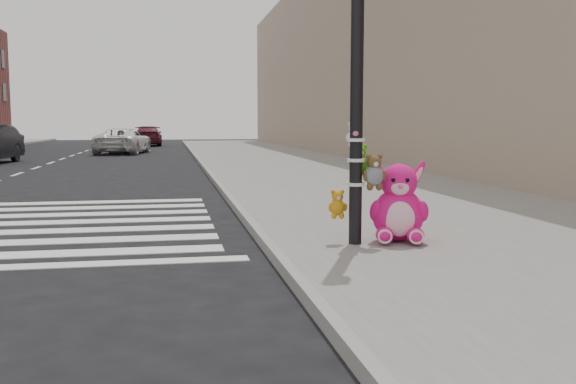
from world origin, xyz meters
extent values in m
plane|color=black|center=(0.00, 0.00, 0.00)|extent=(120.00, 120.00, 0.00)
cube|color=slate|center=(5.00, 10.00, 0.07)|extent=(7.00, 80.00, 0.14)
cube|color=gray|center=(1.55, 10.00, 0.07)|extent=(0.12, 80.00, 0.15)
cube|color=gray|center=(10.50, 20.00, 5.00)|extent=(5.00, 60.00, 10.00)
cylinder|color=black|center=(2.60, 1.80, 2.14)|extent=(0.16, 0.16, 4.00)
cylinder|color=white|center=(2.60, 1.80, 0.89)|extent=(0.22, 0.22, 0.04)
cylinder|color=white|center=(2.60, 1.80, 1.19)|extent=(0.22, 0.22, 0.04)
cylinder|color=white|center=(2.60, 1.80, 1.44)|extent=(0.22, 0.22, 0.04)
ellipsoid|color=#F41481|center=(2.94, 1.66, 0.24)|extent=(0.31, 0.40, 0.19)
ellipsoid|color=#F41481|center=(3.30, 1.55, 0.24)|extent=(0.31, 0.40, 0.19)
ellipsoid|color=#F41481|center=(3.20, 1.89, 0.48)|extent=(0.81, 0.74, 0.68)
ellipsoid|color=#F9BFD1|center=(3.14, 1.67, 0.46)|extent=(0.40, 0.23, 0.44)
sphere|color=#F41481|center=(3.20, 1.89, 0.90)|extent=(0.57, 0.57, 0.46)
ellipsoid|color=#F41481|center=(3.00, 1.97, 0.96)|extent=(0.33, 0.18, 0.46)
ellipsoid|color=#F41481|center=(3.41, 1.85, 0.96)|extent=(0.33, 0.18, 0.46)
imported|color=white|center=(-2.11, 29.97, 0.69)|extent=(3.05, 5.27, 1.38)
imported|color=#591927|center=(-1.16, 42.11, 0.71)|extent=(2.13, 4.96, 1.42)
imported|color=#B6B7BC|center=(-9.80, 36.34, 0.78)|extent=(2.42, 4.76, 1.55)
camera|label=1|loc=(0.32, -5.85, 1.65)|focal=40.00mm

